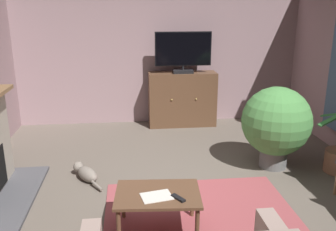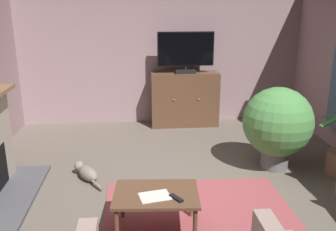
{
  "view_description": "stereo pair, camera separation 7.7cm",
  "coord_description": "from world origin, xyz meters",
  "px_view_note": "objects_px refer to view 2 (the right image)",
  "views": [
    {
      "loc": [
        -0.6,
        -4.03,
        2.25
      ],
      "look_at": [
        -0.14,
        0.18,
        0.97
      ],
      "focal_mm": 38.97,
      "sensor_mm": 36.0,
      "label": 1
    },
    {
      "loc": [
        -0.52,
        -4.04,
        2.25
      ],
      "look_at": [
        -0.14,
        0.18,
        0.97
      ],
      "focal_mm": 38.97,
      "sensor_mm": 36.0,
      "label": 2
    }
  ],
  "objects_px": {
    "tv_cabinet": "(185,100)",
    "tv_remote": "(176,198)",
    "coffee_table": "(156,197)",
    "television": "(186,51)",
    "folded_newspaper": "(155,196)",
    "cat": "(87,172)",
    "potted_plant_on_hearth_side": "(278,123)"
  },
  "relations": [
    {
      "from": "tv_cabinet",
      "to": "tv_remote",
      "type": "relative_size",
      "value": 7.56
    },
    {
      "from": "coffee_table",
      "to": "tv_remote",
      "type": "distance_m",
      "value": 0.24
    },
    {
      "from": "television",
      "to": "folded_newspaper",
      "type": "relative_size",
      "value": 3.48
    },
    {
      "from": "tv_remote",
      "to": "cat",
      "type": "relative_size",
      "value": 0.27
    },
    {
      "from": "television",
      "to": "coffee_table",
      "type": "relative_size",
      "value": 1.16
    },
    {
      "from": "tv_cabinet",
      "to": "television",
      "type": "distance_m",
      "value": 0.95
    },
    {
      "from": "tv_cabinet",
      "to": "tv_remote",
      "type": "height_order",
      "value": "tv_cabinet"
    },
    {
      "from": "folded_newspaper",
      "to": "potted_plant_on_hearth_side",
      "type": "bearing_deg",
      "value": 27.52
    },
    {
      "from": "tv_cabinet",
      "to": "coffee_table",
      "type": "distance_m",
      "value": 3.54
    },
    {
      "from": "coffee_table",
      "to": "cat",
      "type": "distance_m",
      "value": 1.55
    },
    {
      "from": "television",
      "to": "potted_plant_on_hearth_side",
      "type": "relative_size",
      "value": 0.88
    },
    {
      "from": "folded_newspaper",
      "to": "potted_plant_on_hearth_side",
      "type": "height_order",
      "value": "potted_plant_on_hearth_side"
    },
    {
      "from": "coffee_table",
      "to": "tv_remote",
      "type": "bearing_deg",
      "value": -36.71
    },
    {
      "from": "tv_cabinet",
      "to": "potted_plant_on_hearth_side",
      "type": "bearing_deg",
      "value": -63.49
    },
    {
      "from": "television",
      "to": "folded_newspaper",
      "type": "height_order",
      "value": "television"
    },
    {
      "from": "television",
      "to": "cat",
      "type": "height_order",
      "value": "television"
    },
    {
      "from": "tv_remote",
      "to": "cat",
      "type": "xyz_separation_m",
      "value": [
        -1.06,
        1.4,
        -0.35
      ]
    },
    {
      "from": "tv_cabinet",
      "to": "folded_newspaper",
      "type": "bearing_deg",
      "value": -102.41
    },
    {
      "from": "tv_remote",
      "to": "potted_plant_on_hearth_side",
      "type": "xyz_separation_m",
      "value": [
        1.6,
        1.53,
        0.22
      ]
    },
    {
      "from": "tv_cabinet",
      "to": "television",
      "type": "height_order",
      "value": "television"
    },
    {
      "from": "folded_newspaper",
      "to": "cat",
      "type": "distance_m",
      "value": 1.62
    },
    {
      "from": "tv_cabinet",
      "to": "cat",
      "type": "bearing_deg",
      "value": -126.46
    },
    {
      "from": "folded_newspaper",
      "to": "cat",
      "type": "bearing_deg",
      "value": 111.0
    },
    {
      "from": "tv_remote",
      "to": "folded_newspaper",
      "type": "height_order",
      "value": "tv_remote"
    },
    {
      "from": "tv_remote",
      "to": "potted_plant_on_hearth_side",
      "type": "relative_size",
      "value": 0.14
    },
    {
      "from": "cat",
      "to": "tv_cabinet",
      "type": "bearing_deg",
      "value": 53.54
    },
    {
      "from": "cat",
      "to": "tv_remote",
      "type": "bearing_deg",
      "value": -52.98
    },
    {
      "from": "tv_remote",
      "to": "television",
      "type": "bearing_deg",
      "value": -41.82
    },
    {
      "from": "coffee_table",
      "to": "cat",
      "type": "bearing_deg",
      "value": 124.53
    },
    {
      "from": "tv_cabinet",
      "to": "coffee_table",
      "type": "bearing_deg",
      "value": -102.39
    },
    {
      "from": "potted_plant_on_hearth_side",
      "to": "tv_remote",
      "type": "bearing_deg",
      "value": -136.22
    },
    {
      "from": "tv_remote",
      "to": "folded_newspaper",
      "type": "distance_m",
      "value": 0.22
    }
  ]
}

